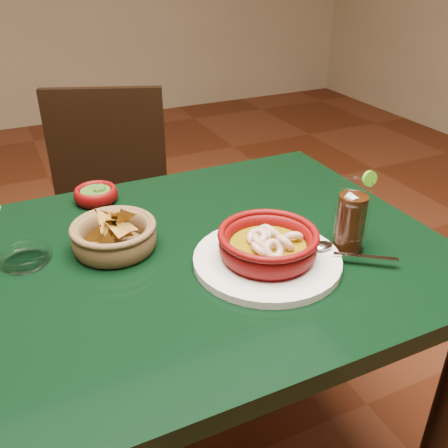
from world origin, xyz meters
name	(u,v)px	position (x,y,z in m)	size (l,w,h in m)	color
dining_table	(161,299)	(0.00, 0.00, 0.65)	(1.20, 0.80, 0.75)	black
dining_chair	(109,216)	(0.05, 0.70, 0.50)	(0.54, 0.54, 0.91)	black
shrimp_plate	(268,249)	(0.20, -0.11, 0.78)	(0.38, 0.30, 0.08)	silver
chip_basket	(114,236)	(-0.07, 0.08, 0.78)	(0.21, 0.21, 0.12)	brown
guacamole_ramekin	(96,194)	(-0.05, 0.32, 0.77)	(0.13, 0.13, 0.04)	#550405
cola_drink	(351,218)	(0.38, -0.13, 0.82)	(0.15, 0.15, 0.17)	white
glass_ashtray	(25,257)	(-0.24, 0.10, 0.76)	(0.12, 0.12, 0.03)	white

